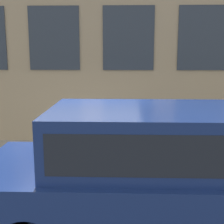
{
  "coord_description": "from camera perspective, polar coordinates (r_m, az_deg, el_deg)",
  "views": [
    {
      "loc": [
        -5.87,
        -0.9,
        2.75
      ],
      "look_at": [
        0.78,
        -0.67,
        1.49
      ],
      "focal_mm": 50.0,
      "sensor_mm": 36.0,
      "label": 1
    }
  ],
  "objects": [
    {
      "name": "building_facade",
      "position": [
        9.26,
        -3.78,
        17.17
      ],
      "size": [
        0.33,
        40.0,
        7.56
      ],
      "color": "tan",
      "rests_on": "ground_plane"
    },
    {
      "name": "parked_truck_navy_near",
      "position": [
        4.64,
        6.73,
        -9.73
      ],
      "size": [
        2.04,
        4.78,
        1.98
      ],
      "color": "black",
      "rests_on": "ground_plane"
    },
    {
      "name": "ground_plane",
      "position": [
        6.55,
        -6.31,
        -14.15
      ],
      "size": [
        80.0,
        80.0,
        0.0
      ],
      "primitive_type": "plane",
      "color": "#2D2D30"
    },
    {
      "name": "person",
      "position": [
        7.13,
        3.16,
        -4.76
      ],
      "size": [
        0.28,
        0.19,
        1.16
      ],
      "rotation": [
        0.0,
        0.0,
        -0.2
      ],
      "color": "#232328",
      "rests_on": "sidewalk"
    },
    {
      "name": "sidewalk",
      "position": [
        7.96,
        -4.69,
        -8.93
      ],
      "size": [
        3.14,
        60.0,
        0.15
      ],
      "color": "gray",
      "rests_on": "ground_plane"
    },
    {
      "name": "fire_hydrant",
      "position": [
        6.82,
        -3.32,
        -7.89
      ],
      "size": [
        0.28,
        0.41,
        0.83
      ],
      "color": "gold",
      "rests_on": "sidewalk"
    }
  ]
}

